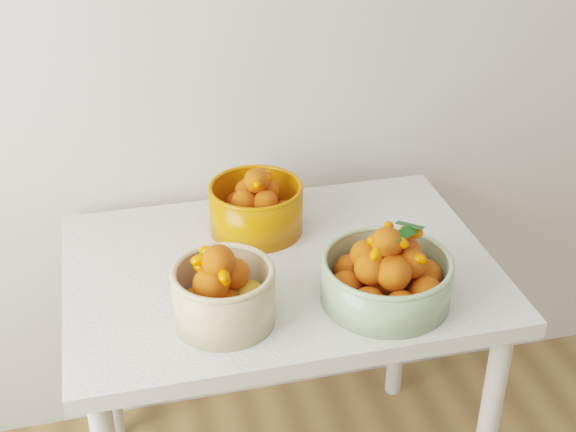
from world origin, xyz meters
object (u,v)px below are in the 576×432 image
object	(u,v)px
table	(280,297)
bowl_green	(387,275)
bowl_orange	(256,206)
bowl_cream	(223,293)

from	to	relation	value
table	bowl_green	size ratio (longest dim) A/B	3.11
bowl_orange	bowl_green	bearing A→B (deg)	-58.67
table	bowl_orange	bearing A→B (deg)	97.33
bowl_cream	bowl_orange	size ratio (longest dim) A/B	1.10
bowl_green	bowl_orange	distance (m)	0.42
bowl_cream	bowl_green	bearing A→B (deg)	-1.66
bowl_cream	bowl_orange	world-z (taller)	bowl_cream
table	bowl_green	bearing A→B (deg)	-43.80
table	bowl_cream	size ratio (longest dim) A/B	3.49
table	bowl_cream	xyz separation A→B (m)	(-0.16, -0.18, 0.17)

